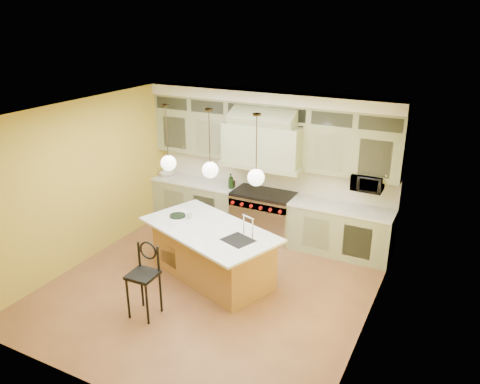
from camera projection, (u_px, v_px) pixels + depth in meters
The scene contains 18 objects.
floor at pixel (209, 288), 7.71m from camera, with size 5.00×5.00×0.00m, color brown.
ceiling at pixel (205, 113), 6.67m from camera, with size 5.00×5.00×0.00m, color white.
wall_back at pixel (272, 163), 9.27m from camera, with size 5.00×5.00×0.00m, color #AF9630.
wall_front at pixel (90, 286), 5.11m from camera, with size 5.00×5.00×0.00m, color #AF9630.
wall_left at pixel (85, 182), 8.25m from camera, with size 5.00×5.00×0.00m, color #AF9630.
wall_right at pixel (371, 240), 6.13m from camera, with size 5.00×5.00×0.00m, color #AF9630.
back_cabinetry at pixel (266, 168), 9.06m from camera, with size 5.00×0.77×2.90m.
range at pixel (263, 214), 9.32m from camera, with size 1.20×0.74×0.96m.
kitchen_island at pixel (212, 251), 7.90m from camera, with size 2.62×1.97×1.35m.
counter_stool at pixel (144, 276), 6.83m from camera, with size 0.41×0.41×1.14m.
microwave at pixel (368, 182), 8.24m from camera, with size 0.54×0.37×0.30m, color black.
oil_bottle_a at pixel (231, 181), 9.35m from camera, with size 0.12×0.12×0.31m, color black.
oil_bottle_b at pixel (232, 182), 9.42m from camera, with size 0.10×0.10×0.21m, color black.
fruit_bowl at pixel (167, 174), 10.13m from camera, with size 0.32×0.32×0.08m, color white.
cup at pixel (190, 216), 8.07m from camera, with size 0.10×0.10×0.10m, color beige.
pendant_left at pixel (168, 161), 7.71m from camera, with size 0.26×0.26×1.11m.
pendant_center at pixel (210, 168), 7.37m from camera, with size 0.26×0.26×1.11m.
pendant_right at pixel (256, 176), 7.04m from camera, with size 0.26×0.26×1.11m.
Camera 1 is at (3.46, -5.68, 4.24)m, focal length 35.00 mm.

